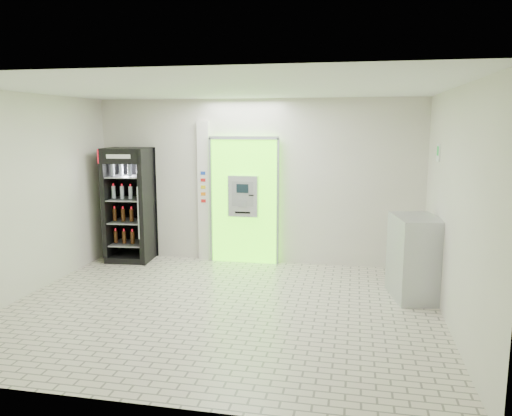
# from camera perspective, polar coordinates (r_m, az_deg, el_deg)

# --- Properties ---
(ground) EXTENTS (6.00, 6.00, 0.00)m
(ground) POSITION_cam_1_polar(r_m,az_deg,el_deg) (7.14, -4.01, -11.33)
(ground) COLOR beige
(ground) RESTS_ON ground
(room_shell) EXTENTS (6.00, 6.00, 6.00)m
(room_shell) POSITION_cam_1_polar(r_m,az_deg,el_deg) (6.71, -4.20, 3.55)
(room_shell) COLOR silver
(room_shell) RESTS_ON ground
(atm_assembly) EXTENTS (1.30, 0.24, 2.33)m
(atm_assembly) POSITION_cam_1_polar(r_m,az_deg,el_deg) (9.16, -1.33, 0.95)
(atm_assembly) COLOR #5FFF16
(atm_assembly) RESTS_ON ground
(pillar) EXTENTS (0.22, 0.11, 2.60)m
(pillar) POSITION_cam_1_polar(r_m,az_deg,el_deg) (9.38, -5.95, 1.89)
(pillar) COLOR silver
(pillar) RESTS_ON ground
(beverage_cooler) EXTENTS (0.85, 0.79, 2.12)m
(beverage_cooler) POSITION_cam_1_polar(r_m,az_deg,el_deg) (9.64, -14.22, 0.14)
(beverage_cooler) COLOR black
(beverage_cooler) RESTS_ON ground
(steel_cabinet) EXTENTS (0.78, 1.02, 1.22)m
(steel_cabinet) POSITION_cam_1_polar(r_m,az_deg,el_deg) (7.70, 17.72, -5.42)
(steel_cabinet) COLOR #ACAFB4
(steel_cabinet) RESTS_ON ground
(exit_sign) EXTENTS (0.02, 0.22, 0.26)m
(exit_sign) POSITION_cam_1_polar(r_m,az_deg,el_deg) (7.93, 20.12, 5.95)
(exit_sign) COLOR white
(exit_sign) RESTS_ON room_shell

